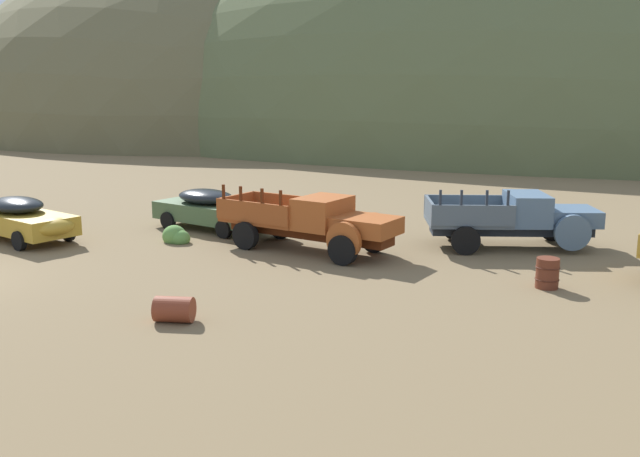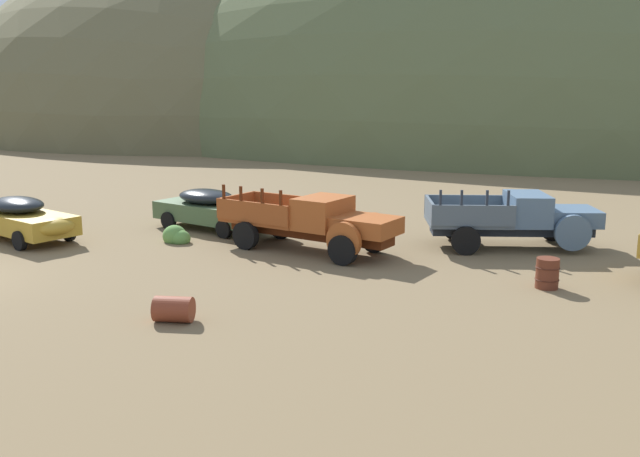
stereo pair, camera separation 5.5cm
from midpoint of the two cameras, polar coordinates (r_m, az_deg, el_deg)
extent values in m
ellipsoid|color=brown|center=(95.69, -4.30, 8.36)|extent=(79.27, 81.14, 48.61)
ellipsoid|color=#56603D|center=(71.19, 18.91, 6.64)|extent=(104.91, 53.17, 45.32)
cube|color=#B28928|center=(27.06, -23.45, 0.52)|extent=(4.98, 3.12, 0.68)
ellipsoid|color=black|center=(27.20, -23.84, 1.83)|extent=(2.78, 2.27, 0.57)
ellipsoid|color=#B28928|center=(25.26, -21.16, 0.12)|extent=(1.41, 1.72, 0.61)
cylinder|color=black|center=(25.44, -23.64, -0.93)|extent=(0.71, 0.39, 0.68)
cylinder|color=black|center=(26.36, -20.10, -0.25)|extent=(0.71, 0.39, 0.68)
cylinder|color=black|center=(28.80, -23.18, 0.48)|extent=(0.71, 0.39, 0.68)
cube|color=#47603D|center=(27.01, -8.92, 1.34)|extent=(5.04, 2.92, 0.68)
ellipsoid|color=black|center=(27.11, -9.39, 2.64)|extent=(2.78, 2.15, 0.57)
ellipsoid|color=#47603D|center=(25.58, -5.48, 1.00)|extent=(1.37, 1.67, 0.61)
cylinder|color=black|center=(25.43, -7.93, -0.06)|extent=(0.71, 0.36, 0.68)
cylinder|color=black|center=(26.76, -5.28, 0.59)|extent=(0.71, 0.36, 0.68)
cylinder|color=black|center=(27.49, -12.42, 0.66)|extent=(0.71, 0.36, 0.68)
cylinder|color=black|center=(28.73, -9.76, 1.23)|extent=(0.71, 0.36, 0.68)
cube|color=#51220D|center=(23.23, -0.88, -0.26)|extent=(6.13, 2.21, 0.36)
cube|color=#A34C1E|center=(21.98, 3.95, 0.24)|extent=(2.23, 2.01, 0.55)
cube|color=#B7B2A8|center=(21.57, 6.02, -0.09)|extent=(0.32, 1.12, 0.44)
cylinder|color=#A34C1E|center=(21.36, 2.06, -1.05)|extent=(1.21, 0.43, 1.20)
cylinder|color=#A34C1E|center=(23.00, 4.58, -0.15)|extent=(1.21, 0.43, 1.20)
cube|color=#A34C1E|center=(22.78, 0.32, 1.32)|extent=(1.78, 2.14, 1.05)
cube|color=black|center=(22.41, 1.67, 1.68)|extent=(0.39, 1.57, 0.59)
cube|color=#97471E|center=(24.14, -4.14, 0.75)|extent=(3.42, 2.58, 0.12)
cube|color=#97471E|center=(23.31, -5.63, 1.36)|extent=(3.02, 0.76, 0.70)
cube|color=#97471E|center=(24.84, -2.78, 2.04)|extent=(3.02, 0.76, 0.70)
cube|color=#97471E|center=(24.98, -6.84, 2.02)|extent=(0.52, 1.94, 0.70)
cube|color=#51220D|center=(23.99, -7.94, 3.05)|extent=(0.10, 0.10, 0.50)
cube|color=#51220D|center=(23.50, -6.53, 2.91)|extent=(0.10, 0.10, 0.50)
cube|color=#51220D|center=(22.92, -4.76, 2.72)|extent=(0.10, 0.10, 0.50)
cube|color=#51220D|center=(22.46, -3.21, 2.56)|extent=(0.10, 0.10, 0.50)
cylinder|color=black|center=(21.38, 1.98, -1.80)|extent=(1.00, 0.48, 0.96)
cylinder|color=black|center=(23.11, 4.63, -0.81)|extent=(1.00, 0.48, 0.96)
cylinder|color=black|center=(23.60, -6.13, -0.58)|extent=(1.00, 0.48, 0.96)
cylinder|color=black|center=(25.17, -3.18, 0.24)|extent=(1.00, 0.48, 0.96)
cube|color=#262D39|center=(24.60, 15.61, -0.02)|extent=(5.50, 2.70, 0.36)
cube|color=slate|center=(25.05, 20.15, 0.96)|extent=(2.21, 2.28, 0.55)
cube|color=#B7B2A8|center=(25.31, 21.88, 0.88)|extent=(0.47, 1.22, 0.44)
cylinder|color=slate|center=(24.03, 20.34, -0.34)|extent=(1.20, 0.55, 1.20)
cylinder|color=slate|center=(26.07, 18.91, 0.65)|extent=(1.20, 0.55, 1.20)
cube|color=slate|center=(24.60, 16.88, 1.58)|extent=(1.86, 2.40, 1.05)
cube|color=black|center=(24.71, 18.18, 2.04)|extent=(0.61, 1.71, 0.59)
cube|color=#4D5B67|center=(24.26, 12.21, 0.57)|extent=(3.31, 2.95, 0.12)
cube|color=#4D5B67|center=(23.12, 12.70, 1.04)|extent=(2.64, 0.97, 0.70)
cube|color=#4D5B67|center=(25.25, 11.84, 1.96)|extent=(2.64, 0.97, 0.70)
cube|color=#4D5B67|center=(24.00, 9.15, 1.56)|extent=(0.79, 2.11, 0.70)
cube|color=#262D39|center=(22.85, 10.05, 2.56)|extent=(0.10, 0.10, 0.50)
cube|color=#262D39|center=(22.95, 11.75, 2.53)|extent=(0.10, 0.10, 0.50)
cube|color=#262D39|center=(23.10, 13.78, 2.49)|extent=(0.10, 0.10, 0.50)
cube|color=#262D39|center=(23.24, 15.44, 2.46)|extent=(0.10, 0.10, 0.50)
cylinder|color=black|center=(26.17, 18.83, 0.07)|extent=(1.00, 0.57, 0.96)
cylinder|color=black|center=(23.20, 12.07, -0.98)|extent=(1.00, 0.57, 0.96)
cylinder|color=black|center=(25.41, 11.24, 0.14)|extent=(1.00, 0.57, 0.96)
cylinder|color=brown|center=(16.68, -11.97, -6.57)|extent=(1.03, 0.82, 0.62)
cylinder|color=#5B2819|center=(19.97, 18.44, -3.54)|extent=(0.62, 0.62, 0.85)
torus|color=#401C11|center=(19.93, 18.47, -3.07)|extent=(0.67, 0.67, 0.03)
torus|color=#401C11|center=(20.01, 18.41, -4.01)|extent=(0.67, 0.67, 0.03)
ellipsoid|color=#5B8E42|center=(24.98, -11.44, -0.80)|extent=(0.72, 0.65, 0.60)
ellipsoid|color=#5B8E42|center=(25.17, -11.92, -0.61)|extent=(0.88, 0.79, 0.79)
camera|label=1|loc=(0.03, -89.93, 0.02)|focal=38.52mm
camera|label=2|loc=(0.03, 90.07, -0.02)|focal=38.52mm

